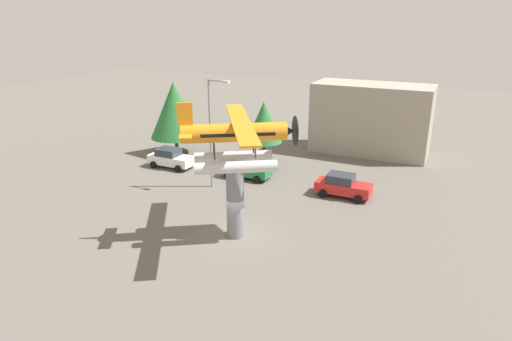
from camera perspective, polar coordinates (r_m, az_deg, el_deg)
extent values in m
plane|color=#605B54|center=(28.64, -2.60, -8.33)|extent=(140.00, 140.00, 0.00)
cylinder|color=slate|center=(27.64, -2.68, -4.11)|extent=(1.10, 1.10, 4.59)
cylinder|color=silver|center=(25.76, -2.58, 0.42)|extent=(4.42, 3.18, 0.70)
cylinder|color=#333338|center=(26.10, -0.07, 2.54)|extent=(0.14, 0.14, 0.90)
cylinder|color=#333338|center=(25.93, -5.35, 2.34)|extent=(0.14, 0.14, 0.90)
cylinder|color=silver|center=(27.65, -2.93, 1.75)|extent=(4.42, 3.18, 0.70)
cylinder|color=#333338|center=(27.05, -0.34, 3.15)|extent=(0.14, 0.14, 0.90)
cylinder|color=#333338|center=(26.88, -5.43, 2.96)|extent=(0.14, 0.14, 0.90)
cylinder|color=orange|center=(26.20, -2.83, 4.85)|extent=(5.81, 4.27, 1.10)
cube|color=black|center=(26.21, -2.39, 4.87)|extent=(4.27, 3.30, 0.20)
cone|color=#262628|center=(26.63, 4.19, 5.07)|extent=(1.06, 1.12, 0.88)
cylinder|color=black|center=(26.71, 5.03, 5.09)|extent=(1.01, 1.54, 1.80)
cube|color=orange|center=(26.08, -1.97, 6.18)|extent=(6.54, 9.35, 0.12)
cube|color=orange|center=(26.12, -8.99, 4.82)|extent=(2.10, 2.74, 0.10)
cube|color=orange|center=(25.87, -9.11, 7.18)|extent=(0.82, 0.59, 1.30)
cube|color=white|center=(41.52, -10.82, 1.36)|extent=(4.20, 1.70, 0.80)
cube|color=#2D333D|center=(41.46, -11.16, 2.36)|extent=(2.00, 1.56, 0.64)
cylinder|color=black|center=(40.20, -9.97, 0.21)|extent=(0.64, 0.22, 0.64)
cylinder|color=black|center=(41.60, -8.55, 0.95)|extent=(0.64, 0.22, 0.64)
cylinder|color=black|center=(41.76, -13.00, 0.73)|extent=(0.64, 0.22, 0.64)
cylinder|color=black|center=(43.11, -11.54, 1.43)|extent=(0.64, 0.22, 0.64)
cube|color=#237A38|center=(38.18, -1.18, 0.11)|extent=(4.20, 1.70, 0.80)
cube|color=#2D333D|center=(38.06, -1.53, 1.19)|extent=(2.00, 1.56, 0.64)
cylinder|color=black|center=(37.00, 0.07, -1.18)|extent=(0.64, 0.22, 0.64)
cylinder|color=black|center=(38.53, 1.21, -0.33)|extent=(0.64, 0.22, 0.64)
cylinder|color=black|center=(38.16, -3.60, -0.57)|extent=(0.64, 0.22, 0.64)
cylinder|color=black|center=(39.65, -2.34, 0.23)|extent=(0.64, 0.22, 0.64)
cube|color=red|center=(34.89, 11.13, -2.16)|extent=(4.20, 1.70, 0.80)
cube|color=#2D333D|center=(34.70, 10.81, -0.99)|extent=(2.00, 1.56, 0.64)
cylinder|color=black|center=(33.96, 12.90, -3.63)|extent=(0.64, 0.22, 0.64)
cylinder|color=black|center=(35.59, 13.56, -2.60)|extent=(0.64, 0.22, 0.64)
cylinder|color=black|center=(34.55, 8.55, -2.93)|extent=(0.64, 0.22, 0.64)
cylinder|color=black|center=(36.16, 9.39, -1.95)|extent=(0.64, 0.22, 0.64)
cylinder|color=gray|center=(35.26, -5.85, 4.57)|extent=(0.18, 0.18, 8.72)
cylinder|color=gray|center=(34.03, -4.92, 11.39)|extent=(1.60, 0.12, 0.12)
cube|color=silver|center=(33.69, -3.87, 11.25)|extent=(0.50, 0.28, 0.20)
cube|color=#9E9384|center=(46.17, 14.50, 6.43)|extent=(11.38, 5.04, 6.91)
cylinder|color=brown|center=(45.64, -10.11, 3.23)|extent=(0.36, 0.36, 1.72)
cone|color=#287033|center=(44.80, -10.38, 7.66)|extent=(4.93, 4.93, 5.48)
cylinder|color=brown|center=(40.60, 0.99, 2.05)|extent=(0.36, 0.36, 2.45)
cone|color=#287033|center=(39.80, 1.01, 6.25)|extent=(3.29, 3.29, 3.66)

